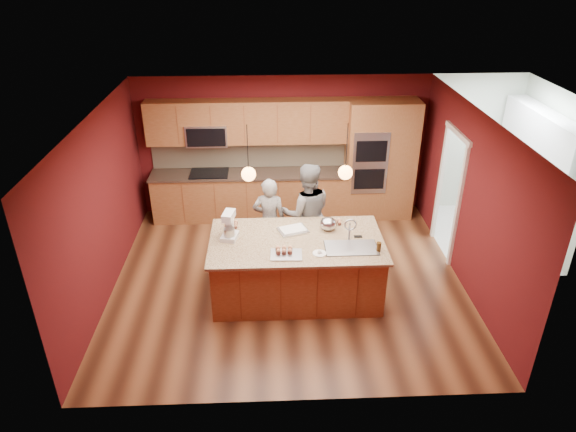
{
  "coord_description": "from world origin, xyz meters",
  "views": [
    {
      "loc": [
        -0.3,
        -6.84,
        4.76
      ],
      "look_at": [
        -0.01,
        -0.1,
        1.2
      ],
      "focal_mm": 32.0,
      "sensor_mm": 36.0,
      "label": 1
    }
  ],
  "objects_px": {
    "stand_mixer": "(229,227)",
    "mixing_bowl": "(328,224)",
    "island": "(297,266)",
    "person_right": "(307,214)",
    "person_left": "(269,221)"
  },
  "relations": [
    {
      "from": "person_right",
      "to": "mixing_bowl",
      "type": "relative_size",
      "value": 6.97
    },
    {
      "from": "person_right",
      "to": "mixing_bowl",
      "type": "distance_m",
      "value": 0.75
    },
    {
      "from": "person_right",
      "to": "mixing_bowl",
      "type": "xyz_separation_m",
      "value": [
        0.27,
        -0.67,
        0.17
      ]
    },
    {
      "from": "stand_mixer",
      "to": "mixing_bowl",
      "type": "height_order",
      "value": "stand_mixer"
    },
    {
      "from": "person_right",
      "to": "island",
      "type": "bearing_deg",
      "value": 74.93
    },
    {
      "from": "stand_mixer",
      "to": "mixing_bowl",
      "type": "distance_m",
      "value": 1.49
    },
    {
      "from": "island",
      "to": "person_right",
      "type": "bearing_deg",
      "value": 78.01
    },
    {
      "from": "person_right",
      "to": "stand_mixer",
      "type": "distance_m",
      "value": 1.5
    },
    {
      "from": "stand_mixer",
      "to": "mixing_bowl",
      "type": "relative_size",
      "value": 1.68
    },
    {
      "from": "stand_mixer",
      "to": "island",
      "type": "bearing_deg",
      "value": 4.88
    },
    {
      "from": "island",
      "to": "person_right",
      "type": "relative_size",
      "value": 1.47
    },
    {
      "from": "person_left",
      "to": "mixing_bowl",
      "type": "xyz_separation_m",
      "value": [
        0.88,
        -0.67,
        0.29
      ]
    },
    {
      "from": "island",
      "to": "person_left",
      "type": "distance_m",
      "value": 1.09
    },
    {
      "from": "mixing_bowl",
      "to": "stand_mixer",
      "type": "bearing_deg",
      "value": -172.97
    },
    {
      "from": "person_left",
      "to": "person_right",
      "type": "distance_m",
      "value": 0.62
    }
  ]
}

